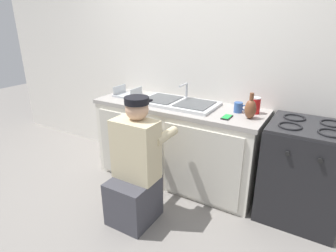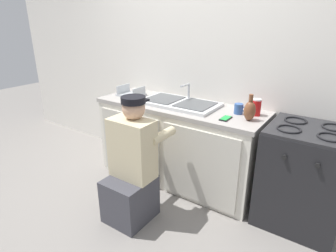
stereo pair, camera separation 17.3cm
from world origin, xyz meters
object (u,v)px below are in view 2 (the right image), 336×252
object	(u,v)px
sink_double_basin	(179,103)
plumber_person	(132,171)
cell_phone	(226,118)
coffee_mug	(239,109)
dish_rack_tray	(131,94)
stove_range	(302,177)
soda_cup_red	(256,107)
vase_decorative	(250,110)

from	to	relation	value
sink_double_basin	plumber_person	world-z (taller)	plumber_person
cell_phone	plumber_person	bearing A→B (deg)	-132.05
sink_double_basin	coffee_mug	size ratio (longest dim) A/B	6.35
sink_double_basin	dish_rack_tray	distance (m)	0.64
coffee_mug	plumber_person	bearing A→B (deg)	-125.96
sink_double_basin	coffee_mug	world-z (taller)	sink_double_basin
stove_range	dish_rack_tray	world-z (taller)	dish_rack_tray
cell_phone	coffee_mug	bearing A→B (deg)	79.52
coffee_mug	stove_range	bearing A→B (deg)	-5.39
sink_double_basin	dish_rack_tray	size ratio (longest dim) A/B	2.86
coffee_mug	dish_rack_tray	bearing A→B (deg)	-176.89
coffee_mug	soda_cup_red	distance (m)	0.15
sink_double_basin	dish_rack_tray	bearing A→B (deg)	-179.00
stove_range	vase_decorative	world-z (taller)	vase_decorative
stove_range	coffee_mug	world-z (taller)	coffee_mug
sink_double_basin	stove_range	distance (m)	1.32
sink_double_basin	cell_phone	distance (m)	0.59
plumber_person	coffee_mug	xyz separation A→B (m)	(0.60, 0.83, 0.45)
dish_rack_tray	soda_cup_red	bearing A→B (deg)	4.75
sink_double_basin	soda_cup_red	world-z (taller)	sink_double_basin
dish_rack_tray	soda_cup_red	size ratio (longest dim) A/B	1.84
vase_decorative	cell_phone	bearing A→B (deg)	-154.49
plumber_person	cell_phone	world-z (taller)	plumber_person
dish_rack_tray	coffee_mug	xyz separation A→B (m)	(1.25, 0.07, 0.02)
stove_range	cell_phone	bearing A→B (deg)	-167.71
dish_rack_tray	vase_decorative	bearing A→B (deg)	-2.12
stove_range	dish_rack_tray	size ratio (longest dim) A/B	3.16
plumber_person	soda_cup_red	bearing A→B (deg)	49.66
plumber_person	vase_decorative	distance (m)	1.14
sink_double_basin	vase_decorative	bearing A→B (deg)	-4.77
sink_double_basin	dish_rack_tray	xyz separation A→B (m)	(-0.64, -0.01, 0.01)
sink_double_basin	soda_cup_red	size ratio (longest dim) A/B	5.26
vase_decorative	soda_cup_red	bearing A→B (deg)	88.61
soda_cup_red	coffee_mug	bearing A→B (deg)	-161.50
stove_range	coffee_mug	xyz separation A→B (m)	(-0.63, 0.06, 0.47)
soda_cup_red	sink_double_basin	bearing A→B (deg)	-172.10
vase_decorative	soda_cup_red	world-z (taller)	vase_decorative
stove_range	plumber_person	distance (m)	1.45
plumber_person	vase_decorative	size ratio (longest dim) A/B	4.80
plumber_person	vase_decorative	world-z (taller)	plumber_person
coffee_mug	cell_phone	distance (m)	0.21
stove_range	soda_cup_red	world-z (taller)	soda_cup_red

